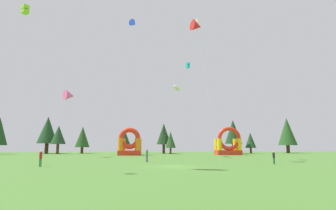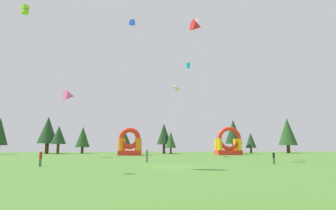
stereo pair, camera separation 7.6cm
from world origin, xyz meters
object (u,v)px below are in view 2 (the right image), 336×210
at_px(kite_lime_box, 25,10).
at_px(person_left_edge, 274,156).
at_px(kite_yellow_diamond, 196,23).
at_px(person_far_side, 41,157).
at_px(kite_cyan_box, 188,66).
at_px(kite_blue_delta, 134,24).
at_px(inflatable_blue_arch, 229,145).
at_px(kite_pink_delta, 70,96).
at_px(kite_white_parafoil, 177,88).
at_px(inflatable_orange_dome, 130,145).
at_px(kite_red_delta, 197,26).
at_px(person_midfield, 147,154).

relative_size(kite_lime_box, person_left_edge, 9.63).
bearing_deg(kite_yellow_diamond, person_far_side, -146.46).
relative_size(kite_cyan_box, kite_blue_delta, 0.61).
height_order(kite_yellow_diamond, inflatable_blue_arch, kite_yellow_diamond).
xyz_separation_m(kite_lime_box, kite_pink_delta, (-4.52, 29.97, -3.09)).
bearing_deg(kite_white_parafoil, kite_yellow_diamond, -77.33).
relative_size(kite_cyan_box, kite_white_parafoil, 1.14).
bearing_deg(kite_pink_delta, inflatable_orange_dome, 35.19).
height_order(kite_yellow_diamond, person_left_edge, kite_yellow_diamond).
xyz_separation_m(kite_red_delta, person_left_edge, (8.61, -6.38, -20.33)).
height_order(kite_cyan_box, person_far_side, kite_cyan_box).
bearing_deg(inflatable_orange_dome, person_midfield, -79.59).
bearing_deg(inflatable_blue_arch, inflatable_orange_dome, -178.02).
distance_m(kite_yellow_diamond, person_left_edge, 26.80).
distance_m(kite_blue_delta, inflatable_orange_dome, 27.21).
bearing_deg(kite_red_delta, kite_cyan_box, 96.14).
distance_m(kite_white_parafoil, kite_blue_delta, 16.24).
relative_size(kite_yellow_diamond, person_midfield, 13.69).
relative_size(kite_lime_box, kite_pink_delta, 1.18).
distance_m(inflatable_blue_arch, inflatable_orange_dome, 23.51).
bearing_deg(kite_cyan_box, kite_yellow_diamond, -48.76).
xyz_separation_m(kite_white_parafoil, person_left_edge, (10.47, -22.34, -13.46)).
height_order(kite_yellow_diamond, kite_cyan_box, kite_yellow_diamond).
relative_size(inflatable_blue_arch, inflatable_orange_dome, 1.05).
bearing_deg(kite_yellow_diamond, kite_lime_box, -135.20).
bearing_deg(inflatable_blue_arch, kite_red_delta, -115.28).
relative_size(person_left_edge, inflatable_blue_arch, 0.25).
distance_m(kite_cyan_box, kite_white_parafoil, 9.95).
distance_m(person_midfield, inflatable_orange_dome, 24.94).
bearing_deg(person_midfield, person_left_edge, 152.45).
distance_m(person_left_edge, inflatable_blue_arch, 30.43).
distance_m(kite_blue_delta, person_far_side, 35.09).
height_order(kite_pink_delta, kite_red_delta, kite_red_delta).
xyz_separation_m(person_midfield, inflatable_blue_arch, (18.99, 25.31, 1.24)).
distance_m(kite_pink_delta, person_left_edge, 40.51).
bearing_deg(person_midfield, kite_pink_delta, -55.40).
xyz_separation_m(kite_blue_delta, kite_pink_delta, (-12.93, 1.90, -15.05)).
height_order(kite_white_parafoil, person_far_side, kite_white_parafoil).
bearing_deg(kite_red_delta, kite_yellow_diamond, 82.26).
xyz_separation_m(kite_cyan_box, inflatable_blue_arch, (11.97, 17.59, -14.28)).
bearing_deg(inflatable_blue_arch, person_left_edge, -95.05).
relative_size(kite_cyan_box, person_left_edge, 10.33).
relative_size(kite_lime_box, kite_red_delta, 0.72).
distance_m(person_left_edge, person_far_side, 28.35).
relative_size(kite_red_delta, person_far_side, 11.92).
xyz_separation_m(inflatable_blue_arch, inflatable_orange_dome, (-23.49, -0.81, -0.05)).
height_order(person_left_edge, inflatable_orange_dome, inflatable_orange_dome).
relative_size(kite_white_parafoil, kite_red_delta, 0.68).
height_order(kite_white_parafoil, inflatable_orange_dome, kite_white_parafoil).
xyz_separation_m(kite_white_parafoil, person_far_side, (-17.78, -24.62, -13.34)).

